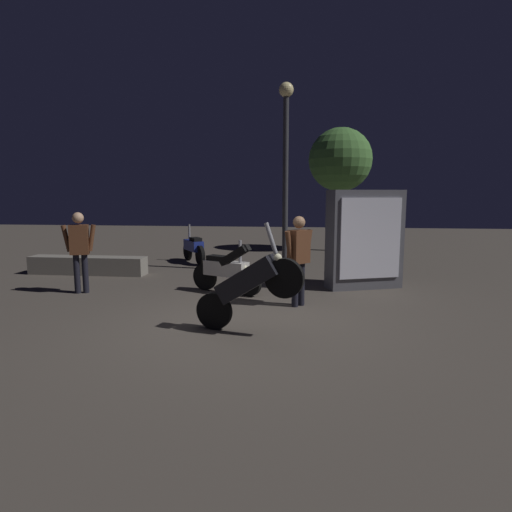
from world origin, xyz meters
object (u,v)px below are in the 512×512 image
(motorcycle_black_foreground, at_px, (248,283))
(motorcycle_blue_parked_left, at_px, (194,248))
(motorcycle_white_parked_right, at_px, (226,272))
(person_rider_beside, at_px, (299,253))
(kiosk_billboard, at_px, (365,239))
(streetlamp_near, at_px, (286,153))
(person_bystander_far, at_px, (79,245))

(motorcycle_black_foreground, distance_m, motorcycle_blue_parked_left, 6.81)
(motorcycle_white_parked_right, distance_m, person_rider_beside, 1.81)
(motorcycle_blue_parked_left, distance_m, kiosk_billboard, 5.46)
(motorcycle_white_parked_right, xyz_separation_m, kiosk_billboard, (2.87, 0.83, 0.61))
(motorcycle_black_foreground, distance_m, kiosk_billboard, 3.97)
(person_rider_beside, relative_size, streetlamp_near, 0.35)
(person_rider_beside, bearing_deg, motorcycle_white_parked_right, 13.33)
(motorcycle_blue_parked_left, height_order, kiosk_billboard, kiosk_billboard)
(motorcycle_white_parked_right, relative_size, person_rider_beside, 0.95)
(person_rider_beside, bearing_deg, motorcycle_blue_parked_left, -12.06)
(motorcycle_blue_parked_left, bearing_deg, person_bystander_far, 128.98)
(motorcycle_white_parked_right, distance_m, person_bystander_far, 3.01)
(person_bystander_far, xyz_separation_m, kiosk_billboard, (5.80, 1.18, 0.07))
(motorcycle_blue_parked_left, height_order, motorcycle_white_parked_right, same)
(streetlamp_near, xyz_separation_m, kiosk_billboard, (1.79, -1.62, -1.96))
(motorcycle_black_foreground, bearing_deg, person_bystander_far, 164.84)
(motorcycle_white_parked_right, distance_m, kiosk_billboard, 3.05)
(motorcycle_blue_parked_left, xyz_separation_m, motorcycle_white_parked_right, (1.67, -3.80, 0.00))
(streetlamp_near, bearing_deg, kiosk_billboard, -42.13)
(motorcycle_black_foreground, height_order, kiosk_billboard, kiosk_billboard)
(motorcycle_black_foreground, xyz_separation_m, streetlamp_near, (0.28, 4.99, 2.27))
(person_rider_beside, bearing_deg, kiosk_billboard, -84.89)
(motorcycle_black_foreground, distance_m, motorcycle_white_parked_right, 2.68)
(streetlamp_near, bearing_deg, person_bystander_far, -145.12)
(motorcycle_white_parked_right, height_order, kiosk_billboard, kiosk_billboard)
(motorcycle_black_foreground, distance_m, person_rider_beside, 1.82)
(person_rider_beside, bearing_deg, motorcycle_black_foreground, 111.17)
(kiosk_billboard, bearing_deg, motorcycle_white_parked_right, -3.43)
(motorcycle_blue_parked_left, relative_size, person_rider_beside, 0.88)
(person_rider_beside, relative_size, person_bystander_far, 0.99)
(person_bystander_far, height_order, kiosk_billboard, kiosk_billboard)
(motorcycle_blue_parked_left, xyz_separation_m, kiosk_billboard, (4.54, -2.97, 0.61))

